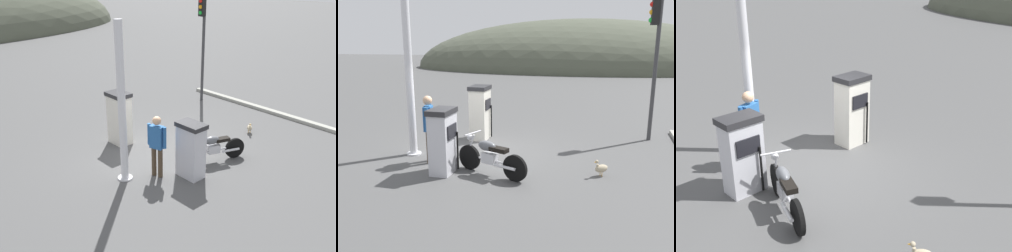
# 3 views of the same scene
# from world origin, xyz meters

# --- Properties ---
(ground_plane) EXTENTS (120.00, 120.00, 0.00)m
(ground_plane) POSITION_xyz_m (0.00, 0.00, 0.00)
(ground_plane) COLOR #4C4C4C
(fuel_pump_near) EXTENTS (0.57, 0.78, 1.54)m
(fuel_pump_near) POSITION_xyz_m (-0.37, -1.52, 0.78)
(fuel_pump_near) COLOR silver
(fuel_pump_near) RESTS_ON ground
(fuel_pump_far) EXTENTS (0.62, 0.78, 1.68)m
(fuel_pump_far) POSITION_xyz_m (-0.37, 1.52, 0.86)
(fuel_pump_far) COLOR silver
(fuel_pump_far) RESTS_ON ground
(motorcycle_near_pump) EXTENTS (1.81, 0.90, 0.94)m
(motorcycle_near_pump) POSITION_xyz_m (0.74, -1.43, 0.44)
(motorcycle_near_pump) COLOR black
(motorcycle_near_pump) RESTS_ON ground
(attendant_person) EXTENTS (0.28, 0.57, 1.72)m
(attendant_person) POSITION_xyz_m (-1.00, -0.88, 0.99)
(attendant_person) COLOR #473828
(attendant_person) RESTS_ON ground
(canopy_support_pole) EXTENTS (0.40, 0.40, 4.15)m
(canopy_support_pole) POSITION_xyz_m (-1.71, -0.38, 2.00)
(canopy_support_pole) COLOR silver
(canopy_support_pole) RESTS_ON ground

